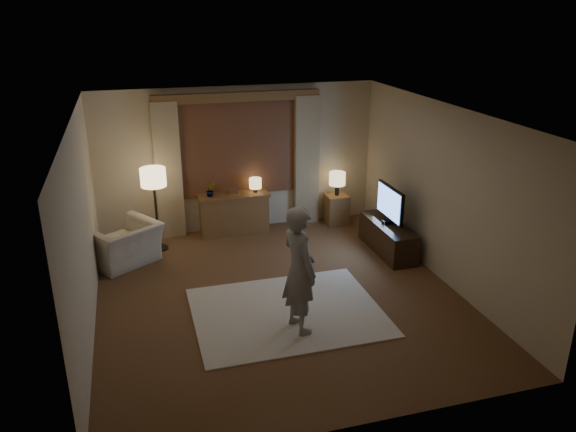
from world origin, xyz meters
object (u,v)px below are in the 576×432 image
object	(u,v)px
armchair	(123,244)
tv_stand	(388,238)
person	(299,269)
side_table	(336,209)
sideboard	(234,215)

from	to	relation	value
armchair	tv_stand	bearing A→B (deg)	136.64
armchair	person	world-z (taller)	person
side_table	person	bearing A→B (deg)	-117.74
sideboard	side_table	xyz separation A→B (m)	(1.94, -0.05, -0.07)
tv_stand	armchair	bearing A→B (deg)	170.14
sideboard	tv_stand	size ratio (longest dim) A/B	0.86
person	armchair	bearing A→B (deg)	25.85
sideboard	person	distance (m)	3.45
armchair	person	distance (m)	3.41
sideboard	armchair	bearing A→B (deg)	-158.21
sideboard	armchair	xyz separation A→B (m)	(-1.93, -0.77, -0.02)
side_table	person	distance (m)	3.83
sideboard	side_table	distance (m)	1.94
sideboard	person	bearing A→B (deg)	-87.06
sideboard	tv_stand	distance (m)	2.76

